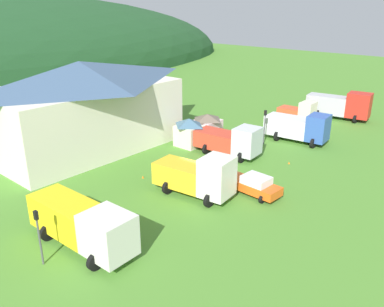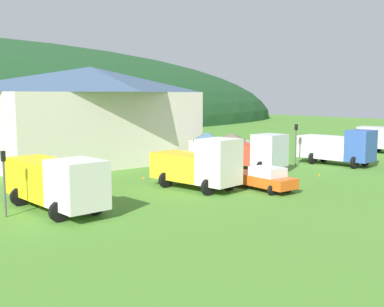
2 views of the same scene
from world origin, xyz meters
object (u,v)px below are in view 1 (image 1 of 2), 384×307
(tow_truck_silver, at_px, (231,140))
(heavy_rig_striped, at_px, (198,176))
(depot_building, at_px, (83,105))
(traffic_light_east, at_px, (265,123))
(traffic_cone_mid_row, at_px, (143,178))
(play_shed_pink, at_px, (207,125))
(light_truck_cream, at_px, (300,111))
(flatbed_truck_yellow, at_px, (83,223))
(crane_truck_red, at_px, (341,105))
(traffic_cone_near_pickup, at_px, (289,164))
(play_shed_cream, at_px, (189,132))
(box_truck_blue, at_px, (299,127))
(traffic_light_west, at_px, (38,232))
(service_pickup_orange, at_px, (251,184))

(tow_truck_silver, bearing_deg, heavy_rig_striped, -74.94)
(depot_building, height_order, tow_truck_silver, depot_building)
(traffic_light_east, distance_m, traffic_cone_mid_row, 15.50)
(play_shed_pink, bearing_deg, traffic_light_east, -71.28)
(light_truck_cream, distance_m, traffic_light_east, 11.44)
(flatbed_truck_yellow, xyz_separation_m, heavy_rig_striped, (10.26, -0.84, 0.05))
(crane_truck_red, distance_m, traffic_cone_near_pickup, 19.25)
(play_shed_cream, xyz_separation_m, traffic_cone_near_pickup, (2.45, -10.80, -1.59))
(play_shed_cream, relative_size, crane_truck_red, 0.37)
(light_truck_cream, xyz_separation_m, traffic_cone_mid_row, (-26.24, 1.91, -1.26))
(box_truck_blue, distance_m, traffic_cone_mid_row, 19.25)
(box_truck_blue, bearing_deg, crane_truck_red, 85.09)
(crane_truck_red, bearing_deg, traffic_light_west, -99.13)
(play_shed_pink, distance_m, box_truck_blue, 10.33)
(flatbed_truck_yellow, height_order, crane_truck_red, crane_truck_red)
(traffic_cone_mid_row, bearing_deg, traffic_light_west, -159.12)
(traffic_cone_near_pickup, bearing_deg, heavy_rig_striped, 168.28)
(flatbed_truck_yellow, bearing_deg, light_truck_cream, 93.39)
(depot_building, relative_size, tow_truck_silver, 2.91)
(heavy_rig_striped, relative_size, traffic_light_west, 1.91)
(tow_truck_silver, distance_m, crane_truck_red, 21.04)
(service_pickup_orange, distance_m, traffic_cone_near_pickup, 7.90)
(crane_truck_red, relative_size, traffic_cone_near_pickup, 17.89)
(tow_truck_silver, xyz_separation_m, traffic_cone_near_pickup, (1.84, -5.64, -1.62))
(service_pickup_orange, height_order, traffic_light_west, traffic_light_west)
(play_shed_cream, height_order, light_truck_cream, play_shed_cream)
(tow_truck_silver, relative_size, light_truck_cream, 1.46)
(service_pickup_orange, bearing_deg, depot_building, -169.79)
(flatbed_truck_yellow, height_order, light_truck_cream, flatbed_truck_yellow)
(play_shed_pink, height_order, box_truck_blue, box_truck_blue)
(traffic_light_east, bearing_deg, light_truck_cream, 7.19)
(traffic_cone_near_pickup, bearing_deg, play_shed_cream, 102.77)
(flatbed_truck_yellow, height_order, heavy_rig_striped, heavy_rig_striped)
(depot_building, xyz_separation_m, traffic_light_west, (-13.91, -15.26, -2.49))
(tow_truck_silver, height_order, traffic_cone_near_pickup, tow_truck_silver)
(tow_truck_silver, height_order, traffic_light_east, traffic_light_east)
(box_truck_blue, distance_m, traffic_light_west, 30.72)
(light_truck_cream, bearing_deg, service_pickup_orange, -74.10)
(traffic_light_west, bearing_deg, play_shed_cream, 18.63)
(heavy_rig_striped, bearing_deg, traffic_light_east, 93.89)
(play_shed_pink, height_order, tow_truck_silver, tow_truck_silver)
(flatbed_truck_yellow, relative_size, tow_truck_silver, 1.20)
(traffic_light_west, height_order, traffic_light_east, traffic_light_east)
(play_shed_cream, distance_m, traffic_cone_mid_row, 9.63)
(play_shed_pink, distance_m, traffic_cone_near_pickup, 11.37)
(play_shed_pink, distance_m, crane_truck_red, 19.75)
(box_truck_blue, distance_m, service_pickup_orange, 14.87)
(light_truck_cream, relative_size, traffic_cone_mid_row, 10.23)
(flatbed_truck_yellow, height_order, traffic_cone_near_pickup, flatbed_truck_yellow)
(play_shed_pink, bearing_deg, crane_truck_red, -25.95)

